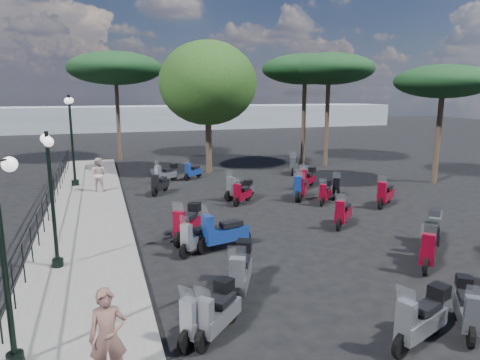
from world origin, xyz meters
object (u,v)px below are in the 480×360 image
object	(u,v)px
lamp_post_0	(2,250)
pine_0	(305,69)
scooter_1	(217,316)
pine_2	(115,68)
lamp_post_1	(51,191)
scooter_15	(325,193)
scooter_17	(239,189)
scooter_6	(421,320)
scooter_27	(385,195)
scooter_3	(187,224)
scooter_0	(207,314)
scooter_4	(160,185)
woman	(108,337)
scooter_11	(193,172)
pine_3	(443,82)
lamp_post_2	(72,135)
scooter_14	(433,231)
scooter_5	(166,174)
scooter_10	(243,193)
scooter_16	(302,189)
scooter_23	(308,179)
scooter_28	(336,188)
scooter_7	(467,310)
scooter_9	(223,234)
scooter_22	(300,188)
pine_1	(329,69)
scooter_19	(428,248)
broadleaf_tree	(208,83)
scooter_29	(294,166)
scooter_2	(196,239)
scooter_8	(241,273)
scooter_21	(343,214)

from	to	relation	value
lamp_post_0	pine_0	bearing A→B (deg)	76.10
scooter_1	pine_2	size ratio (longest dim) A/B	0.17
lamp_post_1	scooter_1	bearing A→B (deg)	-64.16
scooter_15	scooter_17	size ratio (longest dim) A/B	0.75
scooter_6	scooter_27	world-z (taller)	scooter_27
scooter_3	scooter_6	world-z (taller)	scooter_3
scooter_0	scooter_4	xyz separation A→B (m)	(0.80, 12.49, -0.04)
scooter_1	scooter_15	distance (m)	11.17
scooter_1	woman	bearing A→B (deg)	69.89
scooter_4	scooter_11	size ratio (longest dim) A/B	1.18
pine_2	pine_3	xyz separation A→B (m)	(15.55, -13.37, -1.09)
lamp_post_2	scooter_14	bearing A→B (deg)	-45.22
lamp_post_1	scooter_5	world-z (taller)	lamp_post_1
scooter_3	scooter_27	distance (m)	8.93
scooter_10	scooter_16	bearing A→B (deg)	-136.85
scooter_23	scooter_28	distance (m)	2.14
scooter_7	pine_0	distance (m)	21.82
scooter_28	woman	bearing A→B (deg)	76.72
scooter_1	scooter_7	xyz separation A→B (m)	(4.79, -1.35, 0.02)
scooter_3	pine_0	size ratio (longest dim) A/B	0.22
scooter_4	scooter_14	distance (m)	12.09
scooter_9	scooter_22	world-z (taller)	scooter_9
woman	scooter_16	bearing A→B (deg)	54.44
scooter_0	pine_1	world-z (taller)	pine_1
scooter_3	scooter_19	distance (m)	7.20
broadleaf_tree	scooter_3	bearing A→B (deg)	-107.53
scooter_27	scooter_29	xyz separation A→B (m)	(-0.51, 7.88, -0.02)
scooter_2	scooter_8	size ratio (longest dim) A/B	0.75
pine_2	scooter_22	bearing A→B (deg)	-63.78
scooter_5	broadleaf_tree	size ratio (longest dim) A/B	0.18
scooter_21	scooter_11	bearing A→B (deg)	-27.48
scooter_22	pine_1	xyz separation A→B (m)	(5.70, 7.82, 5.68)
scooter_17	scooter_28	size ratio (longest dim) A/B	1.19
scooter_27	pine_3	size ratio (longest dim) A/B	0.24
scooter_14	scooter_21	world-z (taller)	scooter_14
woman	scooter_10	world-z (taller)	woman
scooter_8	scooter_14	xyz separation A→B (m)	(6.64, 1.16, -0.03)
scooter_16	pine_0	size ratio (longest dim) A/B	0.20
scooter_23	lamp_post_1	bearing A→B (deg)	83.50
scooter_5	scooter_27	xyz separation A→B (m)	(8.05, -7.79, 0.03)
scooter_3	scooter_28	xyz separation A→B (m)	(7.69, 3.72, -0.11)
scooter_1	scooter_14	xyz separation A→B (m)	(7.65, 2.73, 0.08)
scooter_27	woman	bearing A→B (deg)	87.96
scooter_4	scooter_29	bearing A→B (deg)	-129.30
scooter_11	scooter_10	bearing A→B (deg)	148.24
scooter_4	scooter_7	bearing A→B (deg)	139.44
scooter_15	pine_2	distance (m)	18.28
scooter_9	pine_1	size ratio (longest dim) A/B	0.26
scooter_6	scooter_1	bearing A→B (deg)	47.20
scooter_6	scooter_14	size ratio (longest dim) A/B	1.17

